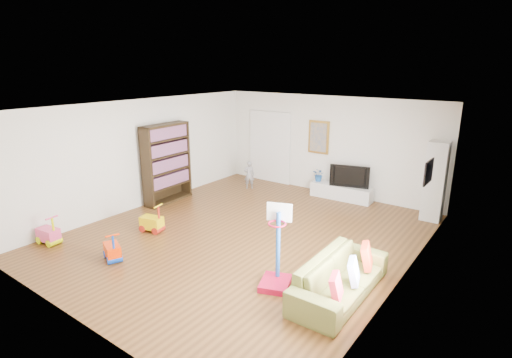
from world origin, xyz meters
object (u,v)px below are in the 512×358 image
Objects in this scene: media_console at (341,192)px; sofa at (340,277)px; basketball_hoop at (276,248)px; bookshelf at (167,163)px.

sofa is at bearing -67.68° from media_console.
basketball_hoop reaches higher than media_console.
media_console is 4.70m from bookshelf.
sofa is 1.10m from basketball_hoop.
media_console is at bearing 23.90° from sofa.
media_console is 0.79× the size of sofa.
sofa is at bearing -17.49° from bookshelf.
bookshelf reaches higher than basketball_hoop.
bookshelf is (-3.63, -2.86, 0.83)m from media_console.
basketball_hoop is (1.01, -4.74, 0.50)m from media_console.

